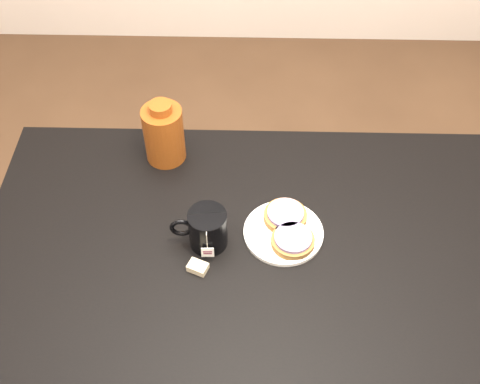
{
  "coord_description": "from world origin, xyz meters",
  "views": [
    {
      "loc": [
        -0.05,
        -0.81,
        1.93
      ],
      "look_at": [
        -0.07,
        0.16,
        0.81
      ],
      "focal_mm": 45.0,
      "sensor_mm": 36.0,
      "label": 1
    }
  ],
  "objects_px": {
    "plate": "(283,232)",
    "bagel_front": "(293,240)",
    "bagel_back": "(285,215)",
    "table": "(267,280)",
    "bagel_package": "(164,133)",
    "teabag_pouch": "(198,267)",
    "mug": "(207,229)"
  },
  "relations": [
    {
      "from": "table",
      "to": "mug",
      "type": "distance_m",
      "value": 0.21
    },
    {
      "from": "plate",
      "to": "bagel_front",
      "type": "height_order",
      "value": "bagel_front"
    },
    {
      "from": "mug",
      "to": "bagel_package",
      "type": "distance_m",
      "value": 0.32
    },
    {
      "from": "table",
      "to": "bagel_back",
      "type": "relative_size",
      "value": 9.28
    },
    {
      "from": "bagel_front",
      "to": "table",
      "type": "bearing_deg",
      "value": -142.26
    },
    {
      "from": "bagel_back",
      "to": "teabag_pouch",
      "type": "xyz_separation_m",
      "value": [
        -0.21,
        -0.15,
        -0.01
      ]
    },
    {
      "from": "plate",
      "to": "bagel_back",
      "type": "distance_m",
      "value": 0.04
    },
    {
      "from": "plate",
      "to": "bagel_front",
      "type": "relative_size",
      "value": 1.32
    },
    {
      "from": "bagel_package",
      "to": "bagel_front",
      "type": "bearing_deg",
      "value": -41.54
    },
    {
      "from": "bagel_package",
      "to": "mug",
      "type": "bearing_deg",
      "value": -65.81
    },
    {
      "from": "mug",
      "to": "bagel_package",
      "type": "bearing_deg",
      "value": 112.26
    },
    {
      "from": "plate",
      "to": "bagel_back",
      "type": "xyz_separation_m",
      "value": [
        0.0,
        0.04,
        0.02
      ]
    },
    {
      "from": "bagel_front",
      "to": "teabag_pouch",
      "type": "xyz_separation_m",
      "value": [
        -0.22,
        -0.07,
        -0.01
      ]
    },
    {
      "from": "teabag_pouch",
      "to": "bagel_back",
      "type": "bearing_deg",
      "value": 35.65
    },
    {
      "from": "table",
      "to": "mug",
      "type": "bearing_deg",
      "value": 159.88
    },
    {
      "from": "plate",
      "to": "bagel_package",
      "type": "relative_size",
      "value": 1.06
    },
    {
      "from": "bagel_package",
      "to": "table",
      "type": "bearing_deg",
      "value": -51.22
    },
    {
      "from": "bagel_back",
      "to": "bagel_package",
      "type": "relative_size",
      "value": 0.82
    },
    {
      "from": "plate",
      "to": "bagel_back",
      "type": "height_order",
      "value": "bagel_back"
    },
    {
      "from": "bagel_back",
      "to": "teabag_pouch",
      "type": "bearing_deg",
      "value": -144.35
    },
    {
      "from": "table",
      "to": "teabag_pouch",
      "type": "distance_m",
      "value": 0.19
    },
    {
      "from": "plate",
      "to": "mug",
      "type": "distance_m",
      "value": 0.19
    },
    {
      "from": "bagel_front",
      "to": "bagel_package",
      "type": "bearing_deg",
      "value": 138.46
    },
    {
      "from": "bagel_back",
      "to": "bagel_package",
      "type": "bearing_deg",
      "value": 145.23
    },
    {
      "from": "table",
      "to": "mug",
      "type": "relative_size",
      "value": 10.11
    },
    {
      "from": "mug",
      "to": "teabag_pouch",
      "type": "distance_m",
      "value": 0.09
    },
    {
      "from": "table",
      "to": "plate",
      "type": "xyz_separation_m",
      "value": [
        0.04,
        0.08,
        0.09
      ]
    },
    {
      "from": "teabag_pouch",
      "to": "plate",
      "type": "bearing_deg",
      "value": 28.25
    },
    {
      "from": "plate",
      "to": "bagel_front",
      "type": "distance_m",
      "value": 0.04
    },
    {
      "from": "bagel_back",
      "to": "table",
      "type": "bearing_deg",
      "value": -109.66
    },
    {
      "from": "bagel_front",
      "to": "mug",
      "type": "relative_size",
      "value": 1.07
    },
    {
      "from": "table",
      "to": "bagel_front",
      "type": "height_order",
      "value": "bagel_front"
    }
  ]
}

